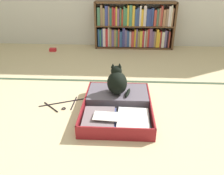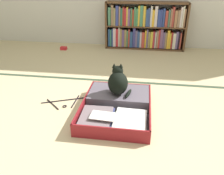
% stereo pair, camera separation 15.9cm
% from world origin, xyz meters
% --- Properties ---
extents(ground_plane, '(10.00, 10.00, 0.00)m').
position_xyz_m(ground_plane, '(0.00, 0.00, 0.00)').
color(ground_plane, '#CBB78B').
extents(tatami_border, '(4.80, 0.05, 0.00)m').
position_xyz_m(tatami_border, '(0.00, 0.91, 0.00)').
color(tatami_border, '#344632').
rests_on(tatami_border, ground_plane).
extents(bookshelf, '(1.28, 0.23, 0.74)m').
position_xyz_m(bookshelf, '(0.25, 2.27, 0.35)').
color(bookshelf, brown).
rests_on(bookshelf, ground_plane).
extents(open_suitcase, '(0.60, 0.77, 0.12)m').
position_xyz_m(open_suitcase, '(0.05, 0.29, 0.05)').
color(open_suitcase, maroon).
rests_on(open_suitcase, ground_plane).
extents(black_cat, '(0.24, 0.25, 0.28)m').
position_xyz_m(black_cat, '(0.04, 0.41, 0.23)').
color(black_cat, black).
rests_on(black_cat, open_suitcase).
extents(clothes_hanger, '(0.40, 0.29, 0.01)m').
position_xyz_m(clothes_hanger, '(-0.48, 0.35, 0.00)').
color(clothes_hanger, black).
rests_on(clothes_hanger, ground_plane).
extents(small_red_pouch, '(0.10, 0.07, 0.05)m').
position_xyz_m(small_red_pouch, '(-1.05, 1.99, 0.02)').
color(small_red_pouch, red).
rests_on(small_red_pouch, ground_plane).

